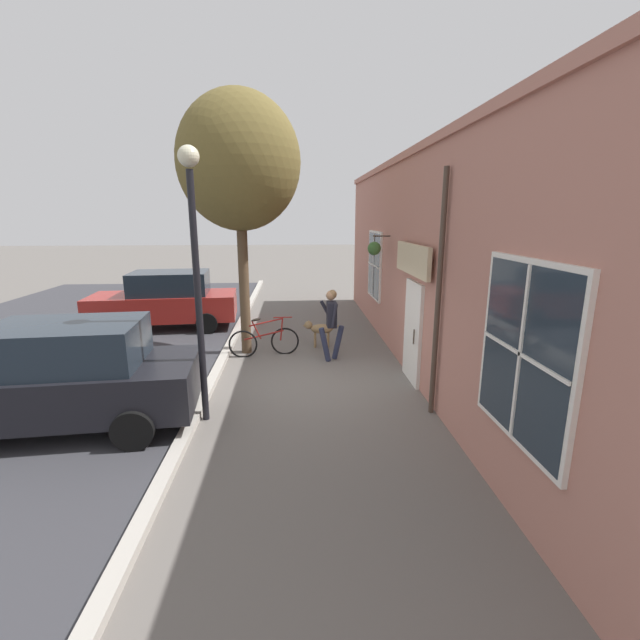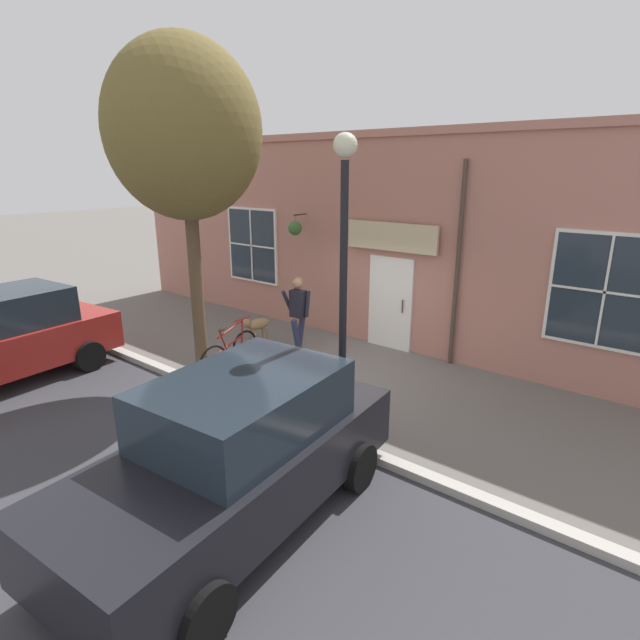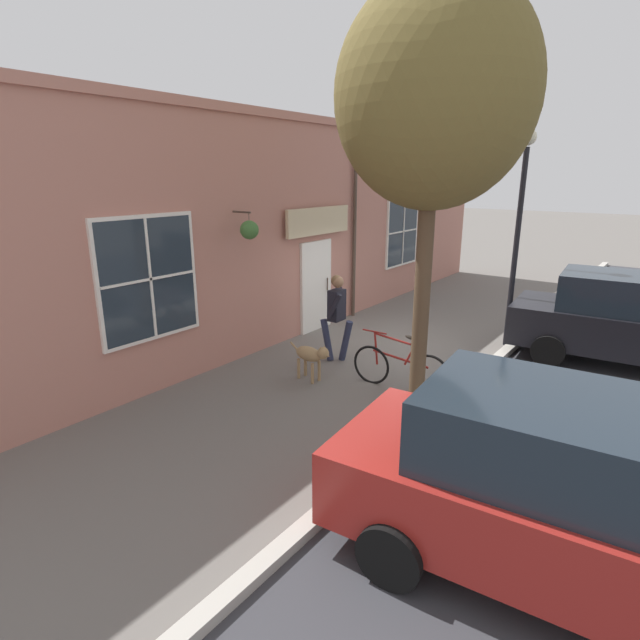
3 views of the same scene
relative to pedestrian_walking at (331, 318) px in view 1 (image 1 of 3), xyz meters
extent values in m
plane|color=#66605B|center=(0.60, 1.41, -1.04)|extent=(90.00, 90.00, 0.00)
cube|color=#B2ADA3|center=(2.60, 1.41, -0.98)|extent=(0.20, 28.00, 0.12)
cube|color=#B27566|center=(-1.75, 1.41, 1.26)|extent=(0.30, 18.00, 4.60)
cube|color=#B27566|center=(-1.75, 1.41, 3.64)|extent=(0.42, 18.00, 0.16)
cube|color=white|center=(-1.58, 1.40, 0.01)|extent=(0.10, 1.10, 2.10)
cube|color=#232D38|center=(-1.55, 1.40, -0.04)|extent=(0.03, 0.90, 1.90)
cylinder|color=#47382D|center=(-1.49, 1.75, 0.01)|extent=(0.03, 0.03, 0.30)
cube|color=beige|center=(-1.48, 1.40, 1.51)|extent=(0.08, 2.20, 0.60)
cylinder|color=#47382D|center=(-1.52, 2.93, 1.03)|extent=(0.09, 0.09, 4.14)
cylinder|color=#47382D|center=(-1.36, -1.10, 1.86)|extent=(0.44, 0.04, 0.04)
cylinder|color=#47382D|center=(-1.18, -1.10, 1.68)|extent=(0.01, 0.01, 0.34)
cone|color=#2D2823|center=(-1.18, -1.10, 1.46)|extent=(0.32, 0.32, 0.18)
sphere|color=#3D6B33|center=(-1.18, -1.10, 1.55)|extent=(0.34, 0.34, 0.34)
cube|color=white|center=(-1.58, -3.01, 0.91)|extent=(0.08, 1.82, 2.02)
cube|color=#232D38|center=(-1.55, -3.01, 0.91)|extent=(0.03, 1.70, 1.90)
cube|color=white|center=(-1.53, -3.01, 0.91)|extent=(0.04, 0.04, 1.90)
cube|color=white|center=(-1.53, -3.01, 0.91)|extent=(0.04, 1.70, 0.04)
cube|color=white|center=(-1.58, 5.58, 0.91)|extent=(0.08, 1.82, 2.02)
cube|color=#232D38|center=(-1.55, 5.58, 0.91)|extent=(0.03, 1.70, 1.90)
cube|color=white|center=(-1.53, 5.58, 0.91)|extent=(0.04, 0.04, 1.90)
cube|color=white|center=(-1.53, 5.58, 0.91)|extent=(0.04, 1.70, 0.04)
cylinder|color=#282D47|center=(0.16, 0.08, -0.62)|extent=(0.30, 0.14, 0.84)
cylinder|color=#282D47|center=(-0.17, -0.08, -0.62)|extent=(0.30, 0.14, 0.84)
cube|color=black|center=(0.00, 0.00, 0.09)|extent=(0.23, 0.35, 0.60)
sphere|color=#936B4C|center=(0.02, 0.00, 0.55)|extent=(0.23, 0.23, 0.23)
sphere|color=brown|center=(-0.01, 0.00, 0.57)|extent=(0.22, 0.22, 0.22)
cylinder|color=black|center=(-0.05, 0.23, 0.11)|extent=(0.16, 0.09, 0.57)
cylinder|color=black|center=(0.10, -0.23, 0.13)|extent=(0.33, 0.09, 0.52)
ellipsoid|color=#997A51|center=(0.16, -1.10, -0.54)|extent=(0.61, 0.35, 0.25)
cylinder|color=#997A51|center=(0.35, -1.03, -0.85)|extent=(0.06, 0.06, 0.38)
cylinder|color=#997A51|center=(0.32, -1.20, -0.85)|extent=(0.06, 0.06, 0.38)
cylinder|color=#997A51|center=(0.00, -0.99, -0.85)|extent=(0.06, 0.06, 0.38)
cylinder|color=#997A51|center=(-0.02, -1.16, -0.85)|extent=(0.06, 0.06, 0.38)
sphere|color=#997A51|center=(0.51, -1.14, -0.45)|extent=(0.21, 0.21, 0.21)
cone|color=#997A51|center=(0.62, -1.15, -0.47)|extent=(0.11, 0.10, 0.09)
cone|color=#997A51|center=(0.51, -1.09, -0.35)|extent=(0.06, 0.06, 0.07)
cone|color=#997A51|center=(0.49, -1.19, -0.35)|extent=(0.06, 0.06, 0.07)
cylinder|color=#997A51|center=(-0.20, -1.05, -0.49)|extent=(0.21, 0.06, 0.14)
cylinder|color=brown|center=(2.10, -0.74, 0.77)|extent=(0.25, 0.25, 3.61)
ellipsoid|color=brown|center=(2.10, -0.74, 3.57)|extent=(2.85, 2.57, 3.14)
sphere|color=brown|center=(1.96, -0.54, 3.07)|extent=(1.75, 1.75, 1.75)
torus|color=black|center=(1.12, -0.54, -0.71)|extent=(0.70, 0.06, 0.70)
torus|color=black|center=(2.14, -0.34, -0.71)|extent=(0.70, 0.06, 0.70)
cylinder|color=maroon|center=(1.63, -0.44, -0.51)|extent=(0.97, 0.23, 0.21)
cylinder|color=maroon|center=(1.81, -0.40, -0.37)|extent=(0.24, 0.08, 0.47)
cylinder|color=maroon|center=(1.58, -0.45, -0.19)|extent=(0.82, 0.20, 0.18)
cylinder|color=maroon|center=(1.20, -0.52, -0.39)|extent=(0.10, 0.05, 0.58)
cylinder|color=maroon|center=(1.16, -0.53, -0.09)|extent=(0.46, 0.04, 0.03)
ellipsoid|color=black|center=(1.81, -0.40, -0.11)|extent=(0.26, 0.15, 0.10)
cube|color=maroon|center=(4.87, -3.36, -0.35)|extent=(4.44, 2.13, 0.76)
cube|color=#1E2833|center=(4.65, -3.38, 0.37)|extent=(2.36, 1.74, 0.68)
cylinder|color=black|center=(6.12, -2.36, -0.73)|extent=(0.63, 0.23, 0.62)
cylinder|color=black|center=(6.27, -4.12, -0.73)|extent=(0.63, 0.23, 0.62)
cylinder|color=black|center=(3.46, -2.60, -0.73)|extent=(0.63, 0.23, 0.62)
cylinder|color=black|center=(3.61, -4.35, -0.73)|extent=(0.63, 0.23, 0.62)
cube|color=black|center=(4.68, 3.14, -0.35)|extent=(4.44, 2.13, 0.76)
cube|color=#1E2833|center=(4.47, 3.12, 0.37)|extent=(2.36, 1.74, 0.68)
cylinder|color=black|center=(6.09, 2.38, -0.73)|extent=(0.63, 0.23, 0.62)
cylinder|color=black|center=(3.27, 3.90, -0.73)|extent=(0.63, 0.23, 0.62)
cylinder|color=black|center=(3.43, 2.14, -0.73)|extent=(0.63, 0.23, 0.62)
cylinder|color=black|center=(2.41, 2.96, 1.00)|extent=(0.11, 0.11, 4.06)
sphere|color=beige|center=(2.41, 2.96, 3.21)|extent=(0.32, 0.32, 0.32)
camera|label=1|loc=(0.87, 9.79, 2.34)|focal=24.00mm
camera|label=2|loc=(7.91, 6.96, 2.91)|focal=28.00mm
camera|label=3|loc=(5.30, -7.65, 2.52)|focal=28.00mm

